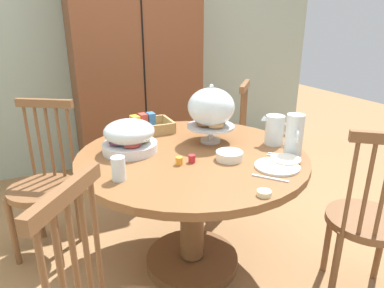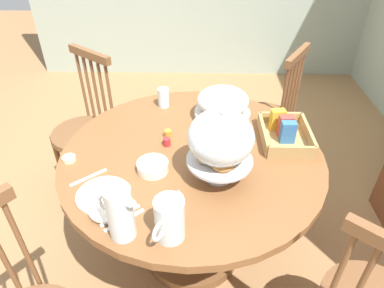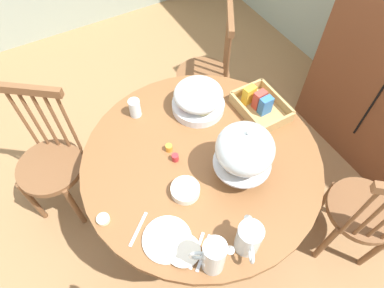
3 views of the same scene
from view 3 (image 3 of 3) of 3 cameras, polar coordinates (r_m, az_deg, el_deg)
ground_plane at (r=2.43m, az=-0.05°, el=-9.98°), size 10.00×10.00×0.00m
dining_table at (r=1.91m, az=1.50°, el=-5.70°), size 1.25×1.25×0.74m
windsor_chair_near_window at (r=2.56m, az=2.46°, el=11.51°), size 0.46×0.46×0.97m
windsor_chair_by_cabinet at (r=2.23m, az=-22.85°, el=-3.09°), size 0.46×0.47×0.97m
windsor_chair_far_side at (r=2.12m, az=27.24°, el=-10.50°), size 0.47×0.47×0.97m
pastry_stand_with_dome at (r=1.54m, az=8.98°, el=-1.10°), size 0.28×0.28×0.34m
fruit_platter_covered at (r=1.88m, az=1.08°, el=7.84°), size 0.30×0.30×0.18m
orange_juice_pitcher at (r=1.41m, az=3.69°, el=-18.72°), size 0.11×0.17×0.22m
milk_pitcher at (r=1.47m, az=9.60°, el=-15.73°), size 0.18×0.11×0.17m
cereal_basket at (r=1.95m, az=11.51°, el=6.54°), size 0.32×0.24×0.12m
china_plate_large at (r=1.53m, az=-4.29°, el=-15.91°), size 0.22×0.22×0.01m
china_plate_small at (r=1.50m, az=-1.48°, el=-17.69°), size 0.15×0.15×0.01m
cereal_bowl at (r=1.61m, az=-1.15°, el=-7.90°), size 0.14×0.14×0.04m
drinking_glass at (r=1.90m, az=-9.72°, el=6.10°), size 0.06×0.06×0.11m
butter_dish at (r=1.61m, az=-14.92°, el=-12.31°), size 0.06×0.06×0.02m
jam_jar_strawberry at (r=1.71m, az=-2.88°, el=-2.32°), size 0.04×0.04×0.04m
jam_jar_apricot at (r=1.75m, az=-3.96°, el=-0.65°), size 0.04×0.04×0.04m
table_knife at (r=1.52m, az=0.84°, el=-17.71°), size 0.12×0.14×0.01m
dinner_fork at (r=1.51m, az=1.97°, el=-18.07°), size 0.12×0.14×0.01m
soup_spoon at (r=1.57m, az=-9.15°, el=-14.14°), size 0.12×0.14×0.01m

